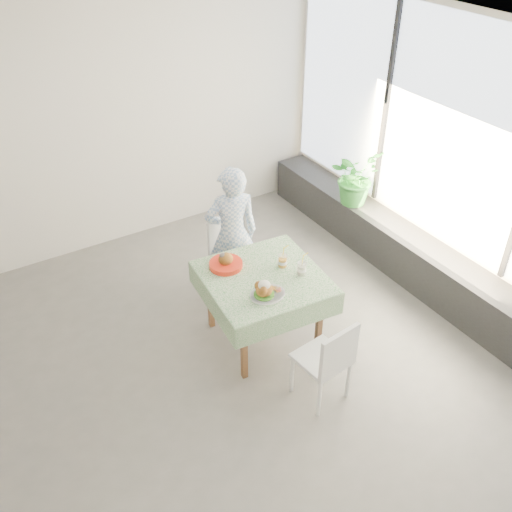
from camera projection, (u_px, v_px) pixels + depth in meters
floor at (183, 378)px, 5.10m from camera, size 6.00×6.00×0.00m
ceiling at (150, 61)px, 3.50m from camera, size 6.00×6.00×0.00m
wall_back at (71, 136)px, 6.04m from camera, size 6.00×0.02×2.80m
wall_right at (449, 159)px, 5.59m from camera, size 0.02×5.00×2.80m
window_pane at (452, 136)px, 5.44m from camera, size 0.01×4.80×2.18m
window_ledge at (416, 260)px, 6.17m from camera, size 0.40×4.80×0.50m
cafe_table at (263, 301)px, 5.28m from camera, size 1.13×1.13×0.74m
chair_far at (234, 268)px, 6.05m from camera, size 0.46×0.46×0.82m
chair_near at (322, 373)px, 4.81m from camera, size 0.43×0.43×0.83m
diner at (232, 235)px, 5.68m from camera, size 0.61×0.48×1.48m
main_dish at (266, 291)px, 4.85m from camera, size 0.32×0.32×0.16m
juice_cup_orange at (282, 261)px, 5.21m from camera, size 0.09×0.09×0.25m
juice_cup_lemonade at (302, 269)px, 5.12m from camera, size 0.09×0.09×0.24m
second_dish at (226, 263)px, 5.21m from camera, size 0.31×0.31×0.15m
potted_plant at (356, 177)px, 6.53m from camera, size 0.71×0.65×0.66m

